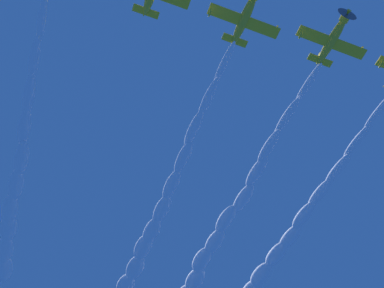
# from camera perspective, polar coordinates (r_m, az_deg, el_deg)

# --- Properties ---
(airplane_left_wingman) EXTENTS (8.78, 8.34, 2.95)m
(airplane_left_wingman) POSITION_cam_1_polar(r_m,az_deg,el_deg) (73.96, 14.70, 10.76)
(airplane_left_wingman) COLOR gold
(airplane_right_wingman) EXTENTS (8.79, 8.35, 2.94)m
(airplane_right_wingman) POSITION_cam_1_polar(r_m,az_deg,el_deg) (70.68, 5.64, 13.25)
(airplane_right_wingman) COLOR gold
(smoke_trail_lead) EXTENTS (37.47, 54.98, 5.00)m
(smoke_trail_lead) POSITION_cam_1_polar(r_m,az_deg,el_deg) (106.39, 8.33, -12.25)
(smoke_trail_lead) COLOR white
(smoke_trail_left_wingman) EXTENTS (37.43, 54.54, 5.53)m
(smoke_trail_left_wingman) POSITION_cam_1_polar(r_m,az_deg,el_deg) (101.94, 2.10, -10.92)
(smoke_trail_left_wingman) COLOR white
(smoke_trail_right_wingman) EXTENTS (37.75, 54.82, 5.26)m
(smoke_trail_right_wingman) POSITION_cam_1_polar(r_m,az_deg,el_deg) (99.94, -4.63, -9.68)
(smoke_trail_right_wingman) COLOR white
(smoke_trail_outer_right) EXTENTS (36.85, 54.13, 5.12)m
(smoke_trail_outer_right) POSITION_cam_1_polar(r_m,az_deg,el_deg) (96.43, -18.66, -7.13)
(smoke_trail_outer_right) COLOR white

